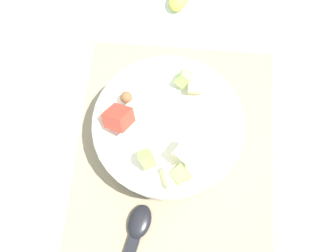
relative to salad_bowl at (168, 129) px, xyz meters
name	(u,v)px	position (x,y,z in m)	size (l,w,h in m)	color
ground_plane	(175,148)	(-0.02, -0.01, -0.05)	(2.40, 2.40, 0.00)	silver
placemat	(175,147)	(-0.02, -0.01, -0.04)	(0.40, 0.34, 0.01)	gray
salad_bowl	(168,129)	(0.00, 0.00, 0.00)	(0.25, 0.25, 0.12)	white
serving_spoon	(130,252)	(-0.20, 0.04, -0.04)	(0.23, 0.08, 0.01)	black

